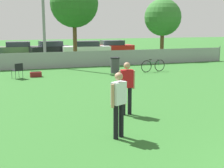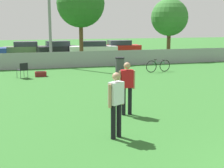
# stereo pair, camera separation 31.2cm
# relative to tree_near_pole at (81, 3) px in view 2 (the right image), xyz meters

# --- Properties ---
(fence_backline) EXTENTS (21.36, 0.07, 1.21)m
(fence_backline) POSITION_rel_tree_near_pole_xyz_m (0.47, -3.76, -4.01)
(fence_backline) COLOR gray
(fence_backline) RESTS_ON ground_plane
(tree_near_pole) EXTENTS (3.81, 3.81, 6.48)m
(tree_near_pole) POSITION_rel_tree_near_pole_xyz_m (0.00, 0.00, 0.00)
(tree_near_pole) COLOR brown
(tree_near_pole) RESTS_ON ground_plane
(tree_far_right) EXTENTS (3.10, 3.10, 5.07)m
(tree_far_right) POSITION_rel_tree_near_pole_xyz_m (7.39, -0.87, -1.05)
(tree_far_right) COLOR brown
(tree_far_right) RESTS_ON ground_plane
(player_receiver_white) EXTENTS (0.49, 0.38, 1.73)m
(player_receiver_white) POSITION_rel_tree_near_pole_xyz_m (-2.70, -17.61, -3.55)
(player_receiver_white) COLOR black
(player_receiver_white) RESTS_ON ground_plane
(player_defender_red) EXTENTS (0.54, 0.25, 1.73)m
(player_defender_red) POSITION_rel_tree_near_pole_xyz_m (-1.72, -15.68, -3.55)
(player_defender_red) COLOR black
(player_defender_red) RESTS_ON ground_plane
(folding_chair_sideline) EXTENTS (0.64, 0.64, 0.85)m
(folding_chair_sideline) POSITION_rel_tree_near_pole_xyz_m (-4.79, -7.29, -4.05)
(folding_chair_sideline) COLOR #333338
(folding_chair_sideline) RESTS_ON ground_plane
(bicycle_sideline) EXTENTS (1.72, 0.44, 0.80)m
(bicycle_sideline) POSITION_rel_tree_near_pole_xyz_m (3.35, -7.39, -4.17)
(bicycle_sideline) COLOR black
(bicycle_sideline) RESTS_ON ground_plane
(trash_bin) EXTENTS (0.57, 0.57, 0.96)m
(trash_bin) POSITION_rel_tree_near_pole_xyz_m (0.92, -7.10, -4.07)
(trash_bin) COLOR #3F3F44
(trash_bin) RESTS_ON ground_plane
(gear_bag_sideline) EXTENTS (0.63, 0.35, 0.31)m
(gear_bag_sideline) POSITION_rel_tree_near_pole_xyz_m (-3.81, -6.99, -4.41)
(gear_bag_sideline) COLOR maroon
(gear_bag_sideline) RESTS_ON ground_plane
(parked_car_olive) EXTENTS (4.34, 1.97, 1.29)m
(parked_car_olive) POSITION_rel_tree_near_pole_xyz_m (-4.14, 6.91, -3.92)
(parked_car_olive) COLOR black
(parked_car_olive) RESTS_ON ground_plane
(parked_car_dark) EXTENTS (4.13, 2.26, 1.36)m
(parked_car_dark) POSITION_rel_tree_near_pole_xyz_m (-1.19, 5.60, -3.89)
(parked_car_dark) COLOR black
(parked_car_dark) RESTS_ON ground_plane
(parked_car_white) EXTENTS (4.65, 2.09, 1.38)m
(parked_car_white) POSITION_rel_tree_near_pole_xyz_m (2.04, 4.37, -3.88)
(parked_car_white) COLOR black
(parked_car_white) RESTS_ON ground_plane
(parked_car_red) EXTENTS (4.30, 1.74, 1.35)m
(parked_car_red) POSITION_rel_tree_near_pole_xyz_m (5.01, 5.32, -3.88)
(parked_car_red) COLOR black
(parked_car_red) RESTS_ON ground_plane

